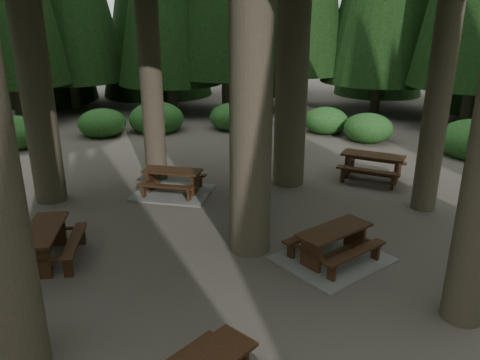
{
  "coord_description": "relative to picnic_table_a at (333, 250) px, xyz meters",
  "views": [
    {
      "loc": [
        -0.25,
        -8.64,
        4.73
      ],
      "look_at": [
        0.71,
        1.48,
        1.1
      ],
      "focal_mm": 35.0,
      "sensor_mm": 36.0,
      "label": 1
    }
  ],
  "objects": [
    {
      "name": "picnic_table_d",
      "position": [
        2.53,
        4.7,
        0.29
      ],
      "size": [
        2.3,
        2.19,
        0.78
      ],
      "rotation": [
        0.0,
        0.0,
        -0.56
      ],
      "color": "black",
      "rests_on": "ground"
    },
    {
      "name": "shrub_ring",
      "position": [
        -1.71,
        1.22,
        0.17
      ],
      "size": [
        23.86,
        24.64,
        1.49
      ],
      "color": "#1D5420",
      "rests_on": "ground"
    },
    {
      "name": "ground",
      "position": [
        -2.41,
        0.46,
        -0.23
      ],
      "size": [
        80.0,
        80.0,
        0.0
      ],
      "primitive_type": "plane",
      "color": "#4D473E",
      "rests_on": "ground"
    },
    {
      "name": "picnic_table_c",
      "position": [
        -3.37,
        4.08,
        -0.01
      ],
      "size": [
        2.44,
        2.21,
        0.69
      ],
      "rotation": [
        0.0,
        0.0,
        -0.3
      ],
      "color": "gray",
      "rests_on": "ground"
    },
    {
      "name": "picnic_table_a",
      "position": [
        0.0,
        0.0,
        0.0
      ],
      "size": [
        2.67,
        2.56,
        0.7
      ],
      "rotation": [
        0.0,
        0.0,
        0.56
      ],
      "color": "gray",
      "rests_on": "ground"
    },
    {
      "name": "picnic_table_b",
      "position": [
        -5.76,
        0.51,
        0.25
      ],
      "size": [
        1.42,
        1.73,
        0.73
      ],
      "rotation": [
        0.0,
        0.0,
        1.61
      ],
      "color": "black",
      "rests_on": "ground"
    }
  ]
}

